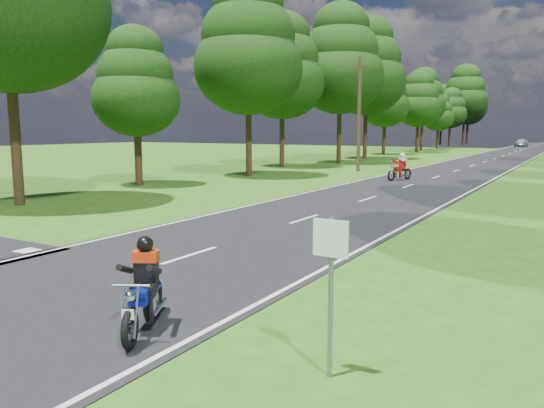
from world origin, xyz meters
The scene contains 9 objects.
ground centered at (0.00, 0.00, 0.00)m, with size 160.00×160.00×0.00m, color #235914.
main_road centered at (0.00, 50.00, 0.01)m, with size 7.00×140.00×0.02m, color black.
road_markings centered at (-0.14, 48.13, 0.02)m, with size 7.40×140.00×0.01m.
treeline centered at (1.43, 60.06, 8.25)m, with size 40.00×115.35×14.78m.
telegraph_pole centered at (-6.00, 28.00, 4.07)m, with size 1.20×0.26×8.00m.
road_sign centered at (5.50, -2.01, 1.34)m, with size 0.45×0.07×2.00m.
rider_near_blue centered at (2.47, -2.07, 0.73)m, with size 0.57×1.70×1.41m, color #0C158C, non-canonical shape.
rider_far_red centered at (-1.38, 22.91, 0.82)m, with size 0.64×1.92×1.60m, color #B6150E, non-canonical shape.
distant_car centered at (-1.59, 90.60, 0.70)m, with size 1.60×3.97×1.35m, color #AEB0B5.
Camera 1 is at (8.05, -7.67, 3.04)m, focal length 35.00 mm.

